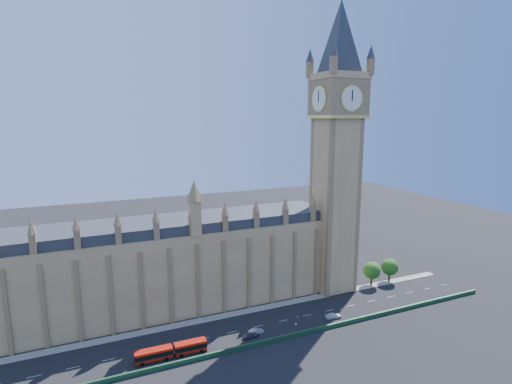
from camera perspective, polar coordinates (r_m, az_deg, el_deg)
name	(u,v)px	position (r m, az deg, el deg)	size (l,w,h in m)	color
ground	(245,329)	(117.98, -1.58, -19.00)	(400.00, 400.00, 0.00)	black
palace_westminster	(140,269)	(126.11, -16.28, -10.46)	(120.00, 20.00, 28.00)	#AC8353
elizabeth_tower	(337,129)	(133.15, 11.50, 8.79)	(20.59, 20.59, 105.00)	#AC8353
bridge_parapet	(258,344)	(110.52, 0.28, -20.86)	(160.00, 0.60, 1.20)	#1E4C2D
kerb_north	(233,314)	(125.74, -3.27, -16.99)	(160.00, 3.00, 0.16)	gray
tree_east_near	(372,270)	(148.34, 16.27, -10.63)	(6.00, 6.00, 8.50)	#382619
tree_east_far	(390,267)	(153.33, 18.61, -10.06)	(6.00, 6.00, 8.50)	#382619
red_bus	(171,351)	(107.93, -12.02, -21.34)	(17.66, 3.09, 2.99)	#AE170B
car_grey	(250,335)	(113.83, -0.81, -19.78)	(1.67, 4.16, 1.42)	#3F4246
car_silver	(256,331)	(115.61, 0.05, -19.27)	(1.48, 4.25, 1.40)	#999CA0
car_white	(333,316)	(125.21, 11.00, -16.96)	(2.08, 5.11, 1.48)	silver
cone_a	(341,310)	(130.12, 12.08, -16.09)	(0.52, 0.52, 0.67)	black
cone_b	(296,324)	(120.02, 5.70, -18.31)	(0.59, 0.59, 0.74)	black
cone_c	(296,324)	(120.26, 5.77, -18.25)	(0.58, 0.58, 0.73)	black
cone_d	(297,317)	(123.95, 5.95, -17.32)	(0.53, 0.53, 0.72)	black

